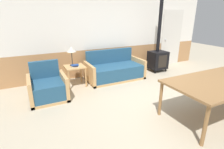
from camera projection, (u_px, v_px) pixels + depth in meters
The scene contains 10 objects.
ground_plane at pixel (168, 105), 3.83m from camera, with size 16.00×16.00×0.00m, color #B2A58C.
wall_back at pixel (114, 32), 5.61m from camera, with size 7.20×0.06×2.70m.
couch at pixel (115, 71), 5.32m from camera, with size 1.71×0.86×0.86m.
armchair at pixel (48, 88), 4.06m from camera, with size 0.83×0.80×0.84m.
side_table at pixel (75, 70), 4.75m from camera, with size 0.52×0.52×0.56m.
table_lamp at pixel (71, 50), 4.64m from camera, with size 0.25×0.25×0.52m.
book_stack at pixel (75, 66), 4.63m from camera, with size 0.20×0.16×0.06m.
dining_table at pixel (221, 83), 3.26m from camera, with size 2.09×1.09×0.73m.
wood_stove at pixel (158, 56), 5.98m from camera, with size 0.58×0.50×2.40m.
entry_door at pixel (171, 38), 6.69m from camera, with size 0.93×0.09×2.05m.
Camera 1 is at (-2.59, -2.50, 1.90)m, focal length 28.00 mm.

